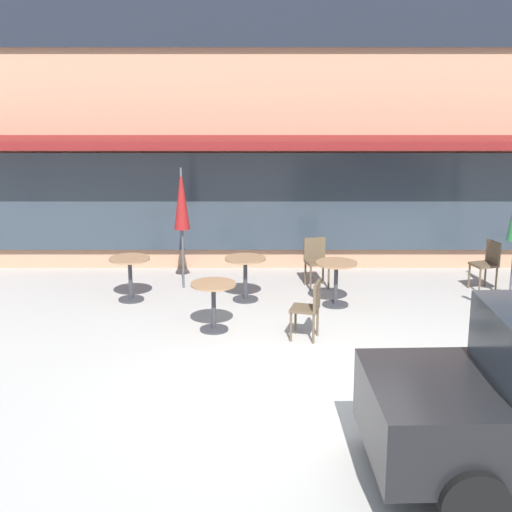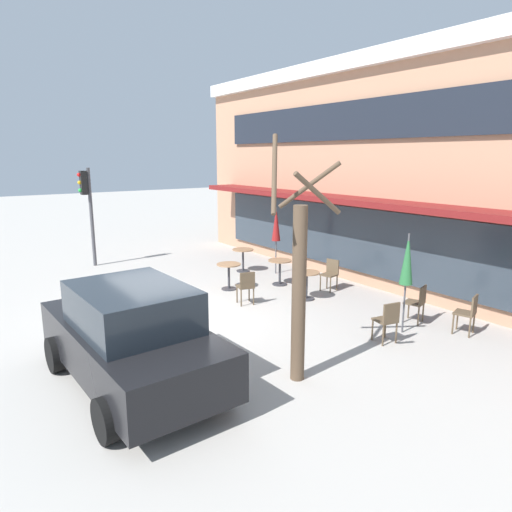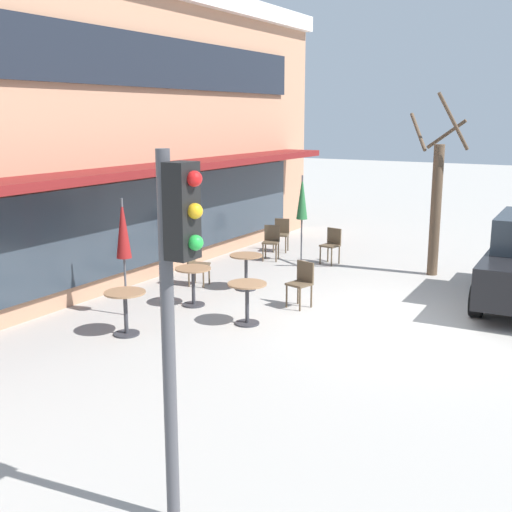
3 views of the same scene
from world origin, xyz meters
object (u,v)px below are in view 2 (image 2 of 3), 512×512
object	(u,v)px
cafe_table_mid_patio	(243,256)
cafe_chair_1	(388,319)
parked_sedan	(131,336)
street_tree	(299,282)
patio_umbrella_green_folded	(407,260)
cafe_table_near_wall	(229,272)
cafe_chair_2	(418,301)
traffic_light_pole	(87,201)
cafe_chair_0	(468,311)
cafe_chair_3	(330,272)
cafe_chair_4	(246,285)
patio_umbrella_cream_folded	(276,224)
cafe_table_by_tree	(280,268)
cafe_table_streetside	(307,281)

from	to	relation	value
cafe_table_mid_patio	cafe_chair_1	bearing A→B (deg)	-7.57
parked_sedan	street_tree	xyz separation A→B (m)	(1.40, 2.41, 0.86)
patio_umbrella_green_folded	cafe_chair_1	bearing A→B (deg)	-76.65
cafe_table_near_wall	cafe_chair_2	distance (m)	5.26
parked_sedan	traffic_light_pole	distance (m)	9.43
cafe_chair_0	cafe_chair_2	bearing A→B (deg)	-165.73
cafe_table_near_wall	street_tree	distance (m)	5.76
cafe_chair_1	cafe_chair_3	xyz separation A→B (m)	(-3.44, 1.74, 0.00)
cafe_chair_2	cafe_chair_3	size ratio (longest dim) A/B	1.00
cafe_chair_1	street_tree	bearing A→B (deg)	-87.52
cafe_table_near_wall	street_tree	size ratio (longest dim) A/B	0.18
cafe_table_near_wall	street_tree	xyz separation A→B (m)	(5.29, -1.90, 1.22)
cafe_chair_1	cafe_chair_3	world-z (taller)	same
cafe_table_near_wall	cafe_table_mid_patio	size ratio (longest dim) A/B	1.00
cafe_table_mid_patio	parked_sedan	world-z (taller)	parked_sedan
cafe_chair_4	cafe_table_near_wall	bearing A→B (deg)	165.53
cafe_table_mid_patio	patio_umbrella_cream_folded	xyz separation A→B (m)	(0.84, 0.73, 1.11)
cafe_table_mid_patio	cafe_chair_0	size ratio (longest dim) A/B	0.85
cafe_chair_2	cafe_chair_4	distance (m)	4.19
patio_umbrella_cream_folded	cafe_chair_3	xyz separation A→B (m)	(2.42, 0.12, -1.10)
cafe_table_near_wall	cafe_chair_0	world-z (taller)	cafe_chair_0
patio_umbrella_green_folded	traffic_light_pole	bearing A→B (deg)	-159.78
cafe_table_by_tree	cafe_chair_3	world-z (taller)	cafe_chair_3
cafe_table_mid_patio	cafe_chair_2	world-z (taller)	cafe_chair_2
cafe_table_streetside	cafe_table_mid_patio	distance (m)	3.52
cafe_chair_1	parked_sedan	distance (m)	5.10
patio_umbrella_green_folded	cafe_table_near_wall	bearing A→B (deg)	-164.78
cafe_chair_0	cafe_chair_4	distance (m)	5.23
patio_umbrella_cream_folded	cafe_chair_1	bearing A→B (deg)	-15.48
cafe_chair_4	patio_umbrella_green_folded	bearing A→B (deg)	26.01
cafe_table_mid_patio	patio_umbrella_cream_folded	world-z (taller)	patio_umbrella_cream_folded
cafe_chair_0	cafe_chair_3	distance (m)	4.14
parked_sedan	cafe_table_near_wall	bearing A→B (deg)	132.10
cafe_chair_1	cafe_chair_2	size ratio (longest dim) A/B	1.00
patio_umbrella_green_folded	patio_umbrella_cream_folded	world-z (taller)	same
cafe_chair_0	cafe_chair_4	world-z (taller)	same
cafe_table_by_tree	street_tree	size ratio (longest dim) A/B	0.18
patio_umbrella_cream_folded	cafe_chair_0	xyz separation A→B (m)	(6.55, 0.17, -1.10)
cafe_table_by_tree	cafe_table_mid_patio	xyz separation A→B (m)	(-1.98, -0.00, 0.00)
patio_umbrella_green_folded	parked_sedan	size ratio (longest dim) A/B	0.52
cafe_chair_0	cafe_chair_1	size ratio (longest dim) A/B	1.00
cafe_table_streetside	traffic_light_pole	world-z (taller)	traffic_light_pole
cafe_table_mid_patio	parked_sedan	xyz separation A→B (m)	(5.41, -5.81, 0.36)
cafe_chair_4	parked_sedan	world-z (taller)	parked_sedan
cafe_chair_3	cafe_chair_4	world-z (taller)	same
cafe_chair_1	cafe_table_near_wall	bearing A→B (deg)	-173.33
cafe_table_by_tree	cafe_chair_2	bearing A→B (deg)	8.19
patio_umbrella_cream_folded	cafe_table_by_tree	bearing A→B (deg)	-32.57
cafe_chair_0	traffic_light_pole	bearing A→B (deg)	-156.61
cafe_table_streetside	cafe_chair_2	xyz separation A→B (m)	(2.81, 0.91, 0.01)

